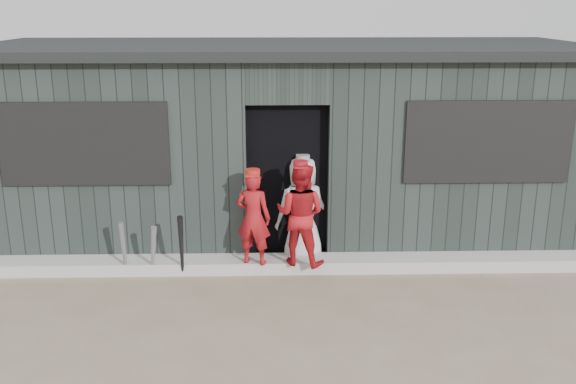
{
  "coord_description": "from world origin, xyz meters",
  "views": [
    {
      "loc": [
        -0.18,
        -5.47,
        3.14
      ],
      "look_at": [
        0.0,
        1.8,
        1.0
      ],
      "focal_mm": 40.0,
      "sensor_mm": 36.0,
      "label": 1
    }
  ],
  "objects_px": {
    "bat_right": "(181,247)",
    "dugout": "(285,139)",
    "player_red_left": "(253,218)",
    "bat_mid": "(124,249)",
    "player_grey_back": "(302,210)",
    "bat_left": "(153,251)",
    "player_red_right": "(300,214)"
  },
  "relations": [
    {
      "from": "player_red_right",
      "to": "player_red_left",
      "type": "bearing_deg",
      "value": 19.23
    },
    {
      "from": "bat_left",
      "to": "dugout",
      "type": "xyz_separation_m",
      "value": [
        1.59,
        1.91,
        0.94
      ]
    },
    {
      "from": "player_red_left",
      "to": "player_grey_back",
      "type": "bearing_deg",
      "value": -129.64
    },
    {
      "from": "bat_left",
      "to": "player_grey_back",
      "type": "height_order",
      "value": "player_grey_back"
    },
    {
      "from": "bat_right",
      "to": "player_red_left",
      "type": "xyz_separation_m",
      "value": [
        0.85,
        0.11,
        0.31
      ]
    },
    {
      "from": "bat_left",
      "to": "bat_right",
      "type": "height_order",
      "value": "bat_right"
    },
    {
      "from": "bat_right",
      "to": "player_grey_back",
      "type": "distance_m",
      "value": 1.56
    },
    {
      "from": "bat_right",
      "to": "player_grey_back",
      "type": "xyz_separation_m",
      "value": [
        1.44,
        0.53,
        0.27
      ]
    },
    {
      "from": "bat_right",
      "to": "dugout",
      "type": "relative_size",
      "value": 0.1
    },
    {
      "from": "player_red_right",
      "to": "dugout",
      "type": "distance_m",
      "value": 1.91
    },
    {
      "from": "player_red_left",
      "to": "bat_right",
      "type": "bearing_deg",
      "value": 23.27
    },
    {
      "from": "bat_left",
      "to": "bat_right",
      "type": "bearing_deg",
      "value": -4.18
    },
    {
      "from": "bat_left",
      "to": "player_red_left",
      "type": "bearing_deg",
      "value": 4.25
    },
    {
      "from": "player_grey_back",
      "to": "dugout",
      "type": "bearing_deg",
      "value": -97.38
    },
    {
      "from": "player_red_left",
      "to": "dugout",
      "type": "height_order",
      "value": "dugout"
    },
    {
      "from": "bat_mid",
      "to": "player_red_right",
      "type": "relative_size",
      "value": 0.58
    },
    {
      "from": "player_grey_back",
      "to": "dugout",
      "type": "xyz_separation_m",
      "value": [
        -0.19,
        1.41,
        0.61
      ]
    },
    {
      "from": "bat_right",
      "to": "player_grey_back",
      "type": "bearing_deg",
      "value": 20.02
    },
    {
      "from": "bat_left",
      "to": "dugout",
      "type": "distance_m",
      "value": 2.66
    },
    {
      "from": "bat_right",
      "to": "player_red_left",
      "type": "relative_size",
      "value": 0.73
    },
    {
      "from": "bat_left",
      "to": "player_red_right",
      "type": "bearing_deg",
      "value": 2.38
    },
    {
      "from": "bat_mid",
      "to": "bat_left",
      "type": "bearing_deg",
      "value": -5.74
    },
    {
      "from": "bat_right",
      "to": "player_grey_back",
      "type": "relative_size",
      "value": 0.61
    },
    {
      "from": "bat_mid",
      "to": "player_grey_back",
      "type": "bearing_deg",
      "value": 12.32
    },
    {
      "from": "bat_mid",
      "to": "dugout",
      "type": "relative_size",
      "value": 0.09
    },
    {
      "from": "bat_left",
      "to": "player_red_left",
      "type": "distance_m",
      "value": 1.24
    },
    {
      "from": "bat_right",
      "to": "player_red_left",
      "type": "distance_m",
      "value": 0.91
    },
    {
      "from": "bat_mid",
      "to": "player_red_left",
      "type": "height_order",
      "value": "player_red_left"
    },
    {
      "from": "bat_mid",
      "to": "player_red_left",
      "type": "relative_size",
      "value": 0.63
    },
    {
      "from": "bat_mid",
      "to": "player_red_left",
      "type": "xyz_separation_m",
      "value": [
        1.53,
        0.05,
        0.36
      ]
    },
    {
      "from": "bat_right",
      "to": "player_red_right",
      "type": "relative_size",
      "value": 0.67
    },
    {
      "from": "bat_mid",
      "to": "player_red_right",
      "type": "bearing_deg",
      "value": 1.01
    }
  ]
}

